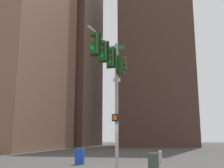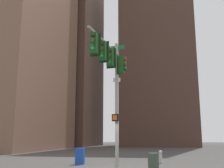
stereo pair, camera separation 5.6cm
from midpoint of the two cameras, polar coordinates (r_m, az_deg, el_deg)
The scene contains 7 objects.
signal_pole_assembly at distance 15.16m, azimuth -0.18°, elevation 2.97°, with size 4.86×1.29×7.37m.
fire_hydrant at distance 19.97m, azimuth 10.14°, elevation -14.55°, with size 0.34×0.26×0.87m.
litter_bin at distance 14.80m, azimuth 8.71°, elevation -15.84°, with size 0.56×0.56×0.95m, color #384738.
newspaper_box at distance 18.90m, azimuth -6.58°, elevation -14.69°, with size 0.44×0.56×1.05m, color #193FA5.
building_brick_nearside at distance 48.49m, azimuth -21.33°, elevation 11.49°, with size 20.39×17.64×39.50m, color #845B47.
building_brick_midblock at distance 64.68m, azimuth -11.09°, elevation 6.36°, with size 16.68×17.66×41.87m, color #4C3328.
building_brick_farside at distance 65.26m, azimuth 9.52°, elevation 4.36°, with size 20.65×15.25×37.96m, color #4C3328.
Camera 2 is at (15.66, 2.99, 1.72)m, focal length 43.96 mm.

